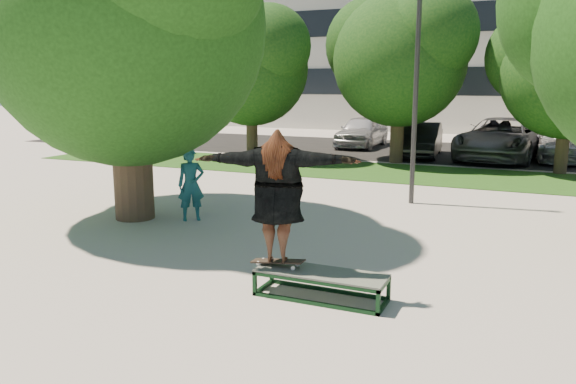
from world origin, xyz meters
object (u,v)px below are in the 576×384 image
at_px(tree_left, 124,8).
at_px(car_silver_b, 560,143).
at_px(grind_box, 321,285).
at_px(car_dark, 421,140).
at_px(lamppost, 417,72).
at_px(car_silver_a, 362,131).
at_px(car_grey, 501,139).
at_px(bystander, 191,185).

height_order(tree_left, car_silver_b, tree_left).
height_order(grind_box, car_dark, car_dark).
distance_m(lamppost, car_silver_a, 12.64).
bearing_deg(tree_left, grind_box, -27.44).
xyz_separation_m(tree_left, grind_box, (5.43, -2.82, -4.23)).
height_order(car_silver_a, car_silver_b, car_silver_a).
distance_m(lamppost, car_silver_b, 11.04).
bearing_deg(car_grey, bystander, -104.08).
xyz_separation_m(tree_left, car_silver_a, (0.64, 15.41, -3.70)).
bearing_deg(car_dark, car_silver_b, 7.17).
distance_m(grind_box, car_grey, 16.16).
relative_size(tree_left, car_dark, 1.74).
bearing_deg(lamppost, car_dark, 99.40).
bearing_deg(tree_left, car_grey, 62.89).
relative_size(tree_left, car_silver_a, 1.69).
bearing_deg(car_silver_a, tree_left, -92.18).
xyz_separation_m(tree_left, lamppost, (5.29, 3.91, -1.27)).
bearing_deg(tree_left, bystander, 10.90).
relative_size(lamppost, car_silver_b, 1.32).
distance_m(lamppost, car_dark, 9.51).
bearing_deg(car_silver_a, car_silver_b, -9.12).
bearing_deg(car_silver_a, bystander, -87.21).
xyz_separation_m(car_silver_a, car_grey, (6.15, -2.14, 0.08)).
height_order(lamppost, car_dark, lamppost).
height_order(car_silver_a, car_dark, car_silver_a).
height_order(tree_left, car_dark, tree_left).
relative_size(car_silver_a, car_dark, 1.03).
xyz_separation_m(grind_box, car_grey, (1.36, 16.09, 0.61)).
distance_m(car_grey, car_silver_b, 2.23).
distance_m(grind_box, car_silver_b, 17.23).
bearing_deg(car_dark, grind_box, -89.01).
xyz_separation_m(car_silver_a, car_dark, (3.15, -2.44, -0.04)).
relative_size(tree_left, lamppost, 1.16).
bearing_deg(bystander, car_silver_b, 21.32).
bearing_deg(car_silver_a, car_grey, -18.98).
xyz_separation_m(lamppost, car_silver_b, (3.58, 10.15, -2.48)).
distance_m(tree_left, lamppost, 6.70).
height_order(grind_box, car_silver_a, car_silver_a).
bearing_deg(lamppost, car_silver_a, 112.03).
bearing_deg(car_grey, grind_box, -86.12).
bearing_deg(grind_box, car_silver_a, 104.74).
xyz_separation_m(bystander, car_silver_b, (7.55, 13.80, -0.10)).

